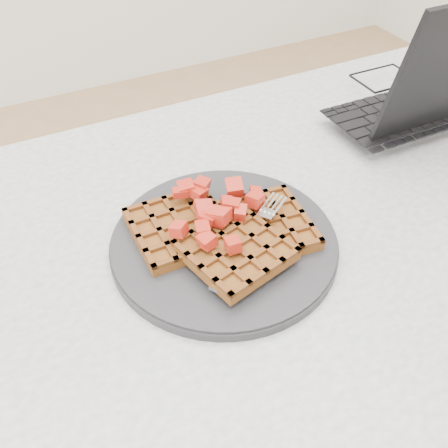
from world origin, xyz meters
TOP-DOWN VIEW (x-y plane):
  - table at (0.00, 0.00)m, footprint 1.20×0.80m
  - plate at (-0.05, 0.03)m, footprint 0.29×0.29m
  - waffles at (-0.05, 0.03)m, footprint 0.22×0.20m
  - strawberry_pile at (-0.05, 0.03)m, footprint 0.15×0.15m
  - fork at (-0.03, 0.01)m, footprint 0.16×0.12m
  - laptop at (0.40, 0.18)m, footprint 0.35×0.26m

SIDE VIEW (x-z plane):
  - table at x=0.00m, z-range 0.26..1.01m
  - plate at x=-0.05m, z-range 0.75..0.77m
  - fork at x=-0.03m, z-range 0.77..0.78m
  - waffles at x=-0.05m, z-range 0.76..0.79m
  - laptop at x=0.40m, z-range 0.67..0.91m
  - strawberry_pile at x=-0.05m, z-range 0.79..0.82m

